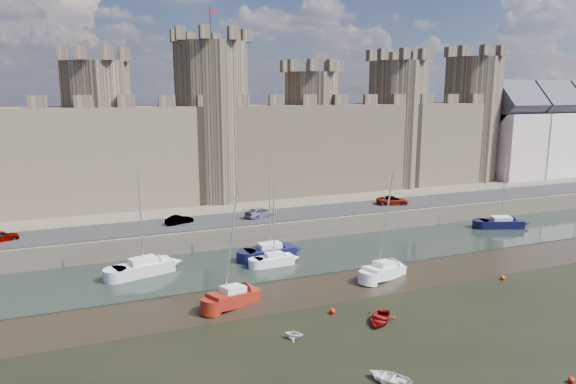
# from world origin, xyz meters

# --- Properties ---
(ground) EXTENTS (160.00, 160.00, 0.00)m
(ground) POSITION_xyz_m (0.00, 0.00, 0.00)
(ground) COLOR black
(ground) RESTS_ON ground
(water_channel) EXTENTS (160.00, 12.00, 0.08)m
(water_channel) POSITION_xyz_m (0.00, 24.00, 0.04)
(water_channel) COLOR black
(water_channel) RESTS_ON ground
(quay) EXTENTS (160.00, 60.00, 2.50)m
(quay) POSITION_xyz_m (0.00, 60.00, 1.25)
(quay) COLOR #4C443A
(quay) RESTS_ON ground
(road) EXTENTS (160.00, 7.00, 0.10)m
(road) POSITION_xyz_m (0.00, 34.00, 2.55)
(road) COLOR black
(road) RESTS_ON quay
(castle) EXTENTS (108.50, 11.00, 29.00)m
(castle) POSITION_xyz_m (-0.64, 48.00, 11.67)
(castle) COLOR #42382B
(castle) RESTS_ON quay
(townhouses) EXTENTS (35.50, 9.05, 18.13)m
(townhouses) POSITION_xyz_m (71.50, 46.00, 10.59)
(townhouses) COLOR beige
(townhouses) RESTS_ON quay
(car_0) EXTENTS (3.83, 2.52, 1.21)m
(car_0) POSITION_xyz_m (-25.17, 34.02, 3.11)
(car_0) COLOR gray
(car_0) RESTS_ON quay
(car_1) EXTENTS (3.62, 2.26, 1.13)m
(car_1) POSITION_xyz_m (-5.82, 34.33, 3.06)
(car_1) COLOR gray
(car_1) RESTS_ON quay
(car_2) EXTENTS (4.84, 3.12, 1.31)m
(car_2) POSITION_xyz_m (4.64, 33.94, 3.15)
(car_2) COLOR gray
(car_2) RESTS_ON quay
(car_3) EXTENTS (4.98, 3.47, 1.26)m
(car_3) POSITION_xyz_m (24.66, 34.00, 3.13)
(car_3) COLOR gray
(car_3) RESTS_ON quay
(sailboat_0) EXTENTS (6.35, 3.82, 11.13)m
(sailboat_0) POSITION_xyz_m (-11.25, 24.67, 0.85)
(sailboat_0) COLOR silver
(sailboat_0) RESTS_ON ground
(sailboat_1) EXTENTS (5.77, 2.53, 11.32)m
(sailboat_1) POSITION_xyz_m (2.55, 24.71, 0.87)
(sailboat_1) COLOR black
(sailboat_1) RESTS_ON ground
(sailboat_2) EXTENTS (4.24, 1.77, 9.04)m
(sailboat_2) POSITION_xyz_m (2.21, 22.37, 0.75)
(sailboat_2) COLOR white
(sailboat_2) RESTS_ON ground
(sailboat_3) EXTENTS (6.11, 3.98, 9.99)m
(sailboat_3) POSITION_xyz_m (36.67, 25.37, 0.78)
(sailboat_3) COLOR black
(sailboat_3) RESTS_ON ground
(sailboat_4) EXTENTS (5.19, 3.72, 11.32)m
(sailboat_4) POSITION_xyz_m (-4.75, 13.96, 0.81)
(sailboat_4) COLOR maroon
(sailboat_4) RESTS_ON ground
(sailboat_5) EXTENTS (5.44, 3.69, 10.94)m
(sailboat_5) POSITION_xyz_m (11.35, 14.92, 0.78)
(sailboat_5) COLOR white
(sailboat_5) RESTS_ON ground
(dinghy_2) EXTENTS (3.31, 3.50, 0.59)m
(dinghy_2) POSITION_xyz_m (1.41, -1.67, 0.30)
(dinghy_2) COLOR silver
(dinghy_2) RESTS_ON ground
(dinghy_3) EXTENTS (1.95, 1.90, 0.78)m
(dinghy_3) POSITION_xyz_m (-2.15, 6.13, 0.39)
(dinghy_3) COLOR silver
(dinghy_3) RESTS_ON ground
(dinghy_4) EXTENTS (3.95, 3.98, 0.68)m
(dinghy_4) POSITION_xyz_m (5.47, 6.16, 0.34)
(dinghy_4) COLOR maroon
(dinghy_4) RESTS_ON ground
(buoy_1) EXTENTS (0.49, 0.49, 0.49)m
(buoy_1) POSITION_xyz_m (2.62, 9.10, 0.25)
(buoy_1) COLOR red
(buoy_1) RESTS_ON ground
(buoy_2) EXTENTS (0.41, 0.41, 0.41)m
(buoy_2) POSITION_xyz_m (12.35, -6.10, 0.21)
(buoy_2) COLOR red
(buoy_2) RESTS_ON ground
(buoy_3) EXTENTS (0.46, 0.46, 0.46)m
(buoy_3) POSITION_xyz_m (22.07, 9.92, 0.23)
(buoy_3) COLOR red
(buoy_3) RESTS_ON ground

